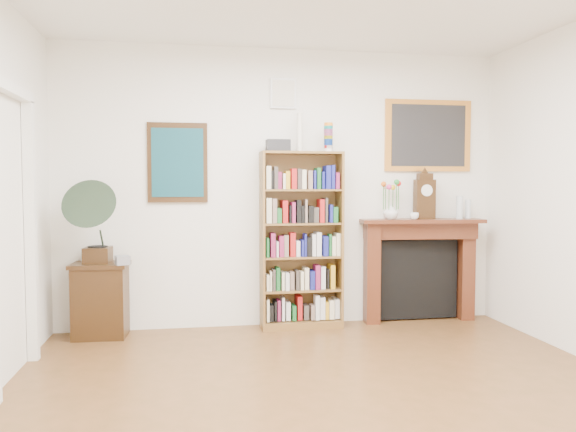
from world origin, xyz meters
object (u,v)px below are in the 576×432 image
object	(u,v)px
side_cabinet	(101,300)
bottle_left	(460,207)
bookshelf	(301,230)
mantel_clock	(424,197)
gramophone	(95,217)
flower_vase	(391,212)
cd_stack	(123,260)
bottle_right	(468,209)
fireplace	(419,261)
teacup	(414,216)

from	to	relation	value
side_cabinet	bottle_left	distance (m)	3.73
bookshelf	mantel_clock	world-z (taller)	bookshelf
gramophone	mantel_clock	size ratio (longest dim) A/B	1.63
mantel_clock	flower_vase	xyz separation A→B (m)	(-0.38, -0.03, -0.15)
cd_stack	bookshelf	bearing A→B (deg)	6.25
cd_stack	mantel_clock	xyz separation A→B (m)	(3.02, 0.23, 0.56)
bottle_right	fireplace	bearing A→B (deg)	178.44
gramophone	bottle_right	bearing A→B (deg)	7.12
side_cabinet	mantel_clock	distance (m)	3.38
cd_stack	mantel_clock	bearing A→B (deg)	4.36
fireplace	bottle_left	bearing A→B (deg)	-1.58
bottle_right	flower_vase	bearing A→B (deg)	-177.13
fireplace	gramophone	xyz separation A→B (m)	(-3.23, -0.20, 0.51)
cd_stack	bottle_right	bearing A→B (deg)	3.94
gramophone	bottle_left	size ratio (longest dim) A/B	3.23
cd_stack	mantel_clock	size ratio (longest dim) A/B	0.25
side_cabinet	gramophone	size ratio (longest dim) A/B	0.91
mantel_clock	bottle_left	distance (m)	0.40
cd_stack	teacup	xyz separation A→B (m)	(2.88, 0.15, 0.37)
flower_vase	mantel_clock	bearing A→B (deg)	4.90
cd_stack	teacup	bearing A→B (deg)	2.90
gramophone	flower_vase	distance (m)	2.89
side_cabinet	bottle_right	distance (m)	3.83
bookshelf	teacup	world-z (taller)	bookshelf
gramophone	cd_stack	bearing A→B (deg)	-7.83
side_cabinet	bottle_right	world-z (taller)	bottle_right
flower_vase	teacup	bearing A→B (deg)	-12.57
bottle_left	bottle_right	bearing A→B (deg)	15.99
mantel_clock	teacup	xyz separation A→B (m)	(-0.14, -0.08, -0.19)
flower_vase	bottle_right	world-z (taller)	bottle_right
bookshelf	bottle_right	xyz separation A→B (m)	(1.81, 0.06, 0.19)
mantel_clock	teacup	bearing A→B (deg)	-148.21
teacup	bottle_left	bearing A→B (deg)	6.92
bottle_right	bookshelf	bearing A→B (deg)	-178.26
fireplace	gramophone	size ratio (longest dim) A/B	1.67
cd_stack	bottle_left	bearing A→B (deg)	3.52
flower_vase	bottle_left	bearing A→B (deg)	0.86
bookshelf	teacup	distance (m)	1.18
bookshelf	flower_vase	distance (m)	0.95
teacup	gramophone	bearing A→B (deg)	-178.29
bookshelf	flower_vase	bearing A→B (deg)	0.49
side_cabinet	flower_vase	distance (m)	2.98
bottle_left	bottle_right	xyz separation A→B (m)	(0.11, 0.03, -0.02)
teacup	side_cabinet	bearing A→B (deg)	-179.98
side_cabinet	bottle_left	size ratio (longest dim) A/B	2.93
fireplace	bottle_right	distance (m)	0.77
side_cabinet	teacup	bearing A→B (deg)	3.15
bookshelf	gramophone	distance (m)	1.96
mantel_clock	teacup	world-z (taller)	mantel_clock
fireplace	bottle_right	xyz separation A→B (m)	(0.54, -0.01, 0.55)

